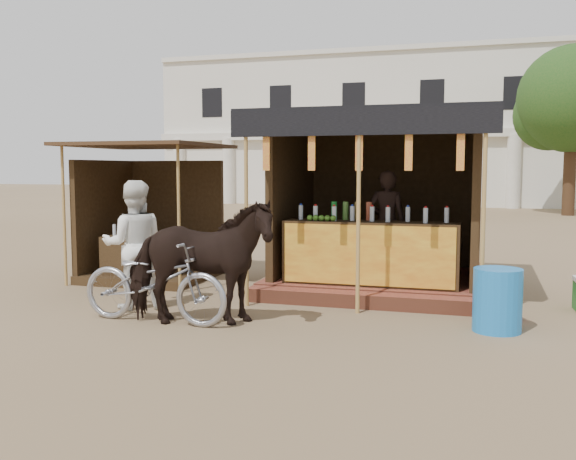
# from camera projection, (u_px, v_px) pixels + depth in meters

# --- Properties ---
(ground) EXTENTS (120.00, 120.00, 0.00)m
(ground) POSITION_uv_depth(u_px,v_px,m) (248.00, 336.00, 7.50)
(ground) COLOR #846B4C
(ground) RESTS_ON ground
(main_stall) EXTENTS (3.60, 3.61, 2.78)m
(main_stall) POSITION_uv_depth(u_px,v_px,m) (379.00, 226.00, 10.31)
(main_stall) COLOR brown
(main_stall) RESTS_ON ground
(secondary_stall) EXTENTS (2.40, 2.40, 2.38)m
(secondary_stall) POSITION_uv_depth(u_px,v_px,m) (145.00, 231.00, 11.42)
(secondary_stall) COLOR #3B2815
(secondary_stall) RESTS_ON ground
(cow) EXTENTS (2.03, 1.32, 1.58)m
(cow) POSITION_uv_depth(u_px,v_px,m) (200.00, 263.00, 7.95)
(cow) COLOR black
(cow) RESTS_ON ground
(motorbike) EXTENTS (2.06, 0.80, 1.07)m
(motorbike) POSITION_uv_depth(u_px,v_px,m) (154.00, 281.00, 8.11)
(motorbike) COLOR #999AA1
(motorbike) RESTS_ON ground
(bystander) EXTENTS (1.08, 1.00, 1.79)m
(bystander) POSITION_uv_depth(u_px,v_px,m) (134.00, 245.00, 8.93)
(bystander) COLOR white
(bystander) RESTS_ON ground
(blue_barrel) EXTENTS (0.76, 0.76, 0.76)m
(blue_barrel) POSITION_uv_depth(u_px,v_px,m) (497.00, 300.00, 7.68)
(blue_barrel) COLOR blue
(blue_barrel) RESTS_ON ground
(red_crate) EXTENTS (0.49, 0.51, 0.29)m
(red_crate) POSITION_uv_depth(u_px,v_px,m) (502.00, 308.00, 8.30)
(red_crate) COLOR maroon
(red_crate) RESTS_ON ground
(background_building) EXTENTS (26.00, 7.45, 8.18)m
(background_building) POSITION_uv_depth(u_px,v_px,m) (400.00, 132.00, 36.22)
(background_building) COLOR silver
(background_building) RESTS_ON ground
(tree) EXTENTS (4.50, 4.40, 7.00)m
(tree) POSITION_uv_depth(u_px,v_px,m) (567.00, 103.00, 26.46)
(tree) COLOR #382314
(tree) RESTS_ON ground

